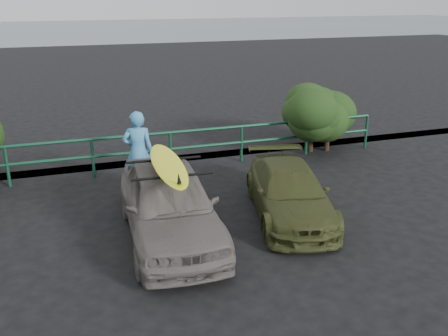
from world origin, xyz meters
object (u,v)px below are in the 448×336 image
at_px(sedan, 170,204).
at_px(surfboard, 168,164).
at_px(guardrail, 133,154).
at_px(man, 138,152).
at_px(olive_vehicle, 289,192).

bearing_deg(sedan, surfboard, -100.99).
height_order(guardrail, sedan, sedan).
distance_m(guardrail, man, 1.37).
bearing_deg(sedan, guardrail, 94.50).
height_order(man, surfboard, man).
height_order(olive_vehicle, surfboard, surfboard).
height_order(guardrail, surfboard, surfboard).
height_order(sedan, surfboard, surfboard).
xyz_separation_m(sedan, man, (-0.14, 2.59, 0.26)).
distance_m(guardrail, sedan, 3.89).
xyz_separation_m(olive_vehicle, surfboard, (-2.58, -0.20, 0.96)).
bearing_deg(olive_vehicle, man, 152.48).
bearing_deg(olive_vehicle, guardrail, 139.79).
xyz_separation_m(guardrail, olive_vehicle, (2.68, -3.68, 0.01)).
distance_m(olive_vehicle, man, 3.65).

